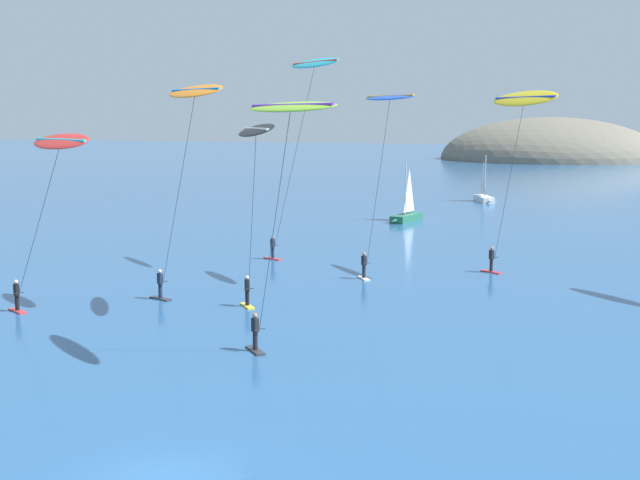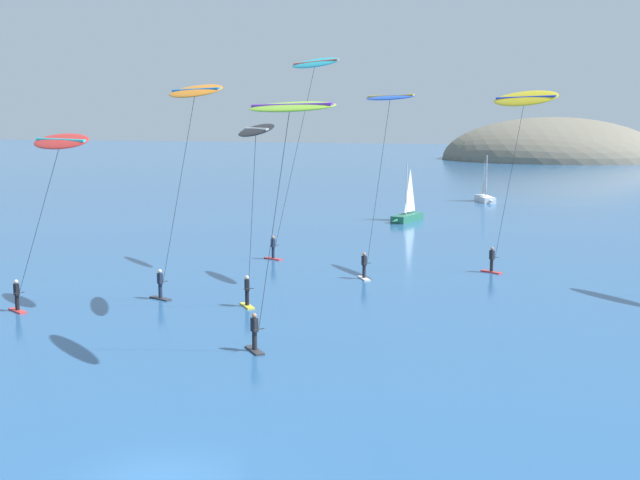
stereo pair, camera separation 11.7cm
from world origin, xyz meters
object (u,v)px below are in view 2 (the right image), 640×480
Objects in this scene: kitesurfer_blue at (387,116)px; kitesurfer_orange at (192,110)px; sailboat_far at (486,197)px; kitesurfer_yellow at (522,110)px; kitesurfer_black at (255,145)px; kitesurfer_cyan at (311,82)px; kitesurfer_red at (56,157)px; sailboat_near at (406,215)px; kitesurfer_lime at (286,128)px.

kitesurfer_orange is at bearing -128.58° from kitesurfer_blue.
sailboat_far is 0.49× the size of kitesurfer_yellow.
kitesurfer_cyan is at bearing 97.77° from kitesurfer_black.
kitesurfer_cyan is (-13.34, -1.24, 1.79)m from kitesurfer_yellow.
kitesurfer_black is (7.42, 5.88, 0.44)m from kitesurfer_red.
sailboat_far is 0.59× the size of kitesurfer_black.
kitesurfer_cyan is 13.47m from kitesurfer_black.
kitesurfer_yellow is at bearing 32.10° from kitesurfer_blue.
kitesurfer_yellow is 20.69m from kitesurfer_orange.
kitesurfer_red reaches higher than sailboat_far.
kitesurfer_lime is at bearing -82.35° from sailboat_near.
kitesurfer_yellow is at bearing -79.77° from sailboat_far.
kitesurfer_yellow reaches higher than kitesurfer_red.
kitesurfer_yellow is (13.29, -25.75, 9.95)m from sailboat_near.
sailboat_near is at bearing 92.45° from kitesurfer_black.
kitesurfer_black reaches higher than sailboat_near.
kitesurfer_yellow is 18.33m from kitesurfer_black.
kitesurfer_blue is (5.98, -30.34, 9.53)m from sailboat_near.
sailboat_far is at bearing 84.30° from kitesurfer_cyan.
sailboat_near is at bearing 101.14° from kitesurfer_blue.
kitesurfer_lime is at bearing -108.07° from kitesurfer_yellow.
kitesurfer_lime is at bearing -57.58° from kitesurfer_black.
kitesurfer_black is (1.75, -12.85, -3.63)m from kitesurfer_cyan.
kitesurfer_cyan reaches higher than sailboat_far.
kitesurfer_black is at bearing -82.23° from kitesurfer_cyan.
kitesurfer_orange reaches higher than sailboat_far.
sailboat_near is 1.03× the size of sailboat_far.
kitesurfer_red is at bearing 173.40° from kitesurfer_lime.
kitesurfer_yellow is at bearing -62.70° from sailboat_near.
kitesurfer_red is (-10.50, -67.14, 7.67)m from sailboat_far.
sailboat_near is 0.51× the size of kitesurfer_yellow.
sailboat_near is 0.63× the size of kitesurfer_red.
sailboat_near is 32.36m from kitesurfer_blue.
kitesurfer_lime is 0.77× the size of kitesurfer_cyan.
kitesurfer_yellow is 27.66m from kitesurfer_red.
kitesurfer_blue is 10.51m from kitesurfer_black.
kitesurfer_yellow is (8.51, -47.18, 9.95)m from sailboat_far.
kitesurfer_blue is (6.02, -3.35, -2.21)m from kitesurfer_cyan.
kitesurfer_lime is at bearing -88.71° from sailboat_far.
kitesurfer_yellow reaches higher than kitesurfer_black.
kitesurfer_cyan is 1.21× the size of kitesurfer_blue.
kitesurfer_orange reaches higher than sailboat_near.
sailboat_far is 48.96m from kitesurfer_yellow.
kitesurfer_cyan is 13.24m from kitesurfer_orange.
kitesurfer_cyan is at bearing 82.67° from kitesurfer_orange.
kitesurfer_blue is 1.22× the size of kitesurfer_red.
kitesurfer_blue reaches higher than kitesurfer_black.
kitesurfer_cyan is (-0.05, -26.99, 11.74)m from sailboat_near.
sailboat_near is 30.64m from kitesurfer_yellow.
sailboat_near is 46.71m from kitesurfer_red.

